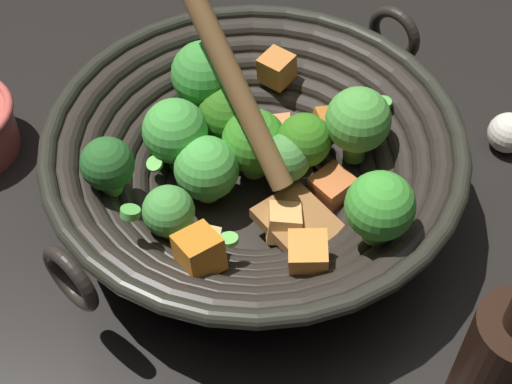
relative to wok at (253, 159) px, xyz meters
The scene contains 4 objects.
ground_plane 0.06m from the wok, 143.14° to the left, with size 4.00×4.00×0.00m, color black.
wok is the anchor object (origin of this frame).
soy_sauce_bottle 0.25m from the wok, 152.13° to the left, with size 0.06×0.06×0.17m.
garlic_bulb 0.24m from the wok, 141.64° to the right, with size 0.04×0.04×0.04m, color silver.
Camera 1 is at (-0.15, 0.38, 0.52)m, focal length 53.89 mm.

